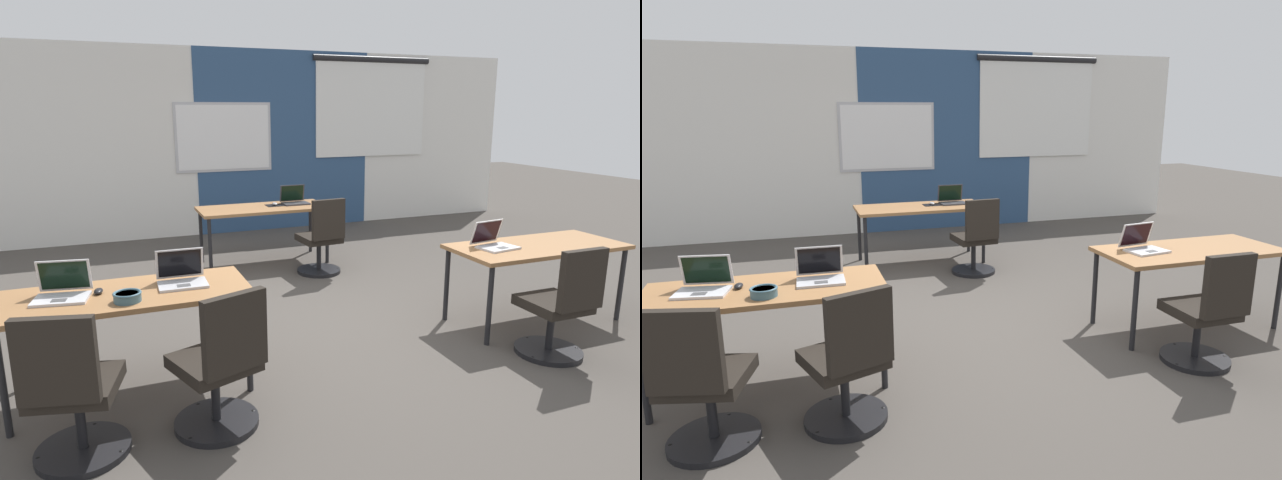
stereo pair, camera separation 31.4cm
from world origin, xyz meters
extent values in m
plane|color=#47423D|center=(0.00, 0.00, 0.00)|extent=(24.00, 24.00, 0.00)
cube|color=silver|center=(0.00, 4.20, 1.40)|extent=(10.00, 0.20, 2.80)
cube|color=#2D4C75|center=(0.93, 4.09, 1.40)|extent=(2.83, 0.01, 2.80)
cube|color=#B7B7BC|center=(-0.06, 4.09, 1.49)|extent=(1.48, 0.02, 1.04)
cube|color=white|center=(-0.06, 4.08, 1.49)|extent=(1.40, 0.02, 0.96)
cube|color=white|center=(2.45, 4.08, 1.89)|extent=(2.00, 0.02, 1.52)
cylinder|color=black|center=(2.45, 4.08, 2.70)|extent=(2.10, 0.10, 0.10)
cube|color=olive|center=(-1.75, -0.60, 0.70)|extent=(1.60, 0.70, 0.04)
cylinder|color=black|center=(-2.49, -0.90, 0.34)|extent=(0.04, 0.04, 0.68)
cylinder|color=black|center=(-1.01, -0.90, 0.34)|extent=(0.04, 0.04, 0.68)
cylinder|color=black|center=(-2.49, -0.30, 0.34)|extent=(0.04, 0.04, 0.68)
cylinder|color=black|center=(-1.01, -0.30, 0.34)|extent=(0.04, 0.04, 0.68)
cube|color=olive|center=(1.75, -0.60, 0.70)|extent=(1.60, 0.70, 0.04)
cylinder|color=black|center=(1.01, -0.90, 0.34)|extent=(0.04, 0.04, 0.68)
cylinder|color=black|center=(2.49, -0.90, 0.34)|extent=(0.04, 0.04, 0.68)
cylinder|color=black|center=(1.01, -0.30, 0.34)|extent=(0.04, 0.04, 0.68)
cylinder|color=black|center=(2.49, -0.30, 0.34)|extent=(0.04, 0.04, 0.68)
cube|color=olive|center=(0.00, 2.20, 0.70)|extent=(1.60, 0.70, 0.04)
cylinder|color=black|center=(-0.74, 1.90, 0.34)|extent=(0.04, 0.04, 0.68)
cylinder|color=black|center=(0.74, 1.90, 0.34)|extent=(0.04, 0.04, 0.68)
cylinder|color=black|center=(-0.74, 2.50, 0.34)|extent=(0.04, 0.04, 0.68)
cylinder|color=black|center=(0.74, 2.50, 0.34)|extent=(0.04, 0.04, 0.68)
cube|color=silver|center=(1.32, -0.58, 0.73)|extent=(0.36, 0.27, 0.02)
cube|color=#4C4C4F|center=(1.33, -0.63, 0.74)|extent=(0.10, 0.07, 0.00)
cube|color=silver|center=(1.30, -0.44, 0.84)|extent=(0.34, 0.11, 0.21)
cube|color=black|center=(1.30, -0.44, 0.85)|extent=(0.30, 0.10, 0.19)
cylinder|color=black|center=(1.36, -1.22, 0.02)|extent=(0.52, 0.52, 0.04)
cylinder|color=black|center=(1.36, -1.22, 0.21)|extent=(0.06, 0.06, 0.34)
cube|color=black|center=(1.36, -1.22, 0.42)|extent=(0.44, 0.44, 0.08)
cube|color=black|center=(1.36, -1.47, 0.69)|extent=(0.40, 0.06, 0.46)
sphere|color=black|center=(1.36, -0.98, 0.02)|extent=(0.04, 0.04, 0.04)
sphere|color=black|center=(1.58, -1.29, 0.02)|extent=(0.04, 0.04, 0.04)
sphere|color=black|center=(1.14, -1.29, 0.02)|extent=(0.04, 0.04, 0.04)
cube|color=#B7B7BC|center=(-1.39, -0.60, 0.73)|extent=(0.34, 0.24, 0.02)
cube|color=#4C4C4F|center=(-1.39, -0.65, 0.74)|extent=(0.09, 0.06, 0.00)
cube|color=#B7B7BC|center=(-1.38, -0.46, 0.85)|extent=(0.33, 0.06, 0.22)
cube|color=black|center=(-1.38, -0.47, 0.85)|extent=(0.30, 0.05, 0.19)
cylinder|color=black|center=(-1.31, -1.24, 0.02)|extent=(0.52, 0.52, 0.04)
cylinder|color=black|center=(-1.31, -1.24, 0.21)|extent=(0.06, 0.06, 0.34)
cube|color=black|center=(-1.31, -1.24, 0.42)|extent=(0.56, 0.56, 0.08)
cube|color=black|center=(-1.23, -1.47, 0.69)|extent=(0.40, 0.19, 0.46)
sphere|color=black|center=(-1.39, -1.02, 0.02)|extent=(0.04, 0.04, 0.04)
sphere|color=black|center=(-1.08, -1.23, 0.02)|extent=(0.04, 0.04, 0.04)
sphere|color=black|center=(-1.50, -1.38, 0.02)|extent=(0.04, 0.04, 0.04)
cube|color=silver|center=(-2.15, -0.61, 0.73)|extent=(0.37, 0.28, 0.02)
cube|color=#4C4C4F|center=(-2.16, -0.66, 0.74)|extent=(0.10, 0.07, 0.00)
cube|color=silver|center=(-2.13, -0.48, 0.85)|extent=(0.33, 0.11, 0.22)
cube|color=black|center=(-2.13, -0.48, 0.85)|extent=(0.30, 0.09, 0.19)
ellipsoid|color=black|center=(-1.93, -0.56, 0.74)|extent=(0.07, 0.11, 0.03)
cylinder|color=black|center=(-2.08, -1.24, 0.02)|extent=(0.52, 0.52, 0.04)
cylinder|color=black|center=(-2.08, -1.24, 0.21)|extent=(0.06, 0.06, 0.34)
cube|color=black|center=(-2.08, -1.24, 0.42)|extent=(0.54, 0.54, 0.08)
cube|color=black|center=(-2.14, -1.48, 0.69)|extent=(0.40, 0.16, 0.46)
sphere|color=black|center=(-2.02, -1.01, 0.02)|extent=(0.04, 0.04, 0.04)
sphere|color=black|center=(-1.88, -1.36, 0.02)|extent=(0.04, 0.04, 0.04)
sphere|color=black|center=(-2.31, -1.25, 0.02)|extent=(0.04, 0.04, 0.04)
cube|color=#333338|center=(0.44, 2.23, 0.73)|extent=(0.33, 0.23, 0.02)
cube|color=#4C4C4F|center=(0.44, 2.18, 0.74)|extent=(0.09, 0.06, 0.00)
cube|color=#333338|center=(0.44, 2.37, 0.85)|extent=(0.33, 0.05, 0.22)
cube|color=black|center=(0.44, 2.36, 0.85)|extent=(0.30, 0.04, 0.19)
cube|color=black|center=(0.16, 2.24, 0.72)|extent=(0.22, 0.19, 0.00)
ellipsoid|color=#B2B2B7|center=(0.16, 2.24, 0.74)|extent=(0.07, 0.11, 0.03)
cylinder|color=black|center=(0.48, 1.54, 0.02)|extent=(0.52, 0.52, 0.04)
cylinder|color=black|center=(0.48, 1.54, 0.21)|extent=(0.06, 0.06, 0.34)
cube|color=black|center=(0.48, 1.54, 0.42)|extent=(0.47, 0.47, 0.08)
cube|color=black|center=(0.50, 1.29, 0.69)|extent=(0.40, 0.09, 0.46)
sphere|color=black|center=(0.47, 1.78, 0.02)|extent=(0.04, 0.04, 0.04)
sphere|color=black|center=(0.71, 1.49, 0.02)|extent=(0.04, 0.04, 0.04)
sphere|color=black|center=(0.27, 1.45, 0.02)|extent=(0.04, 0.04, 0.04)
cylinder|color=#3D6070|center=(-1.76, -0.79, 0.75)|extent=(0.17, 0.17, 0.05)
torus|color=#3D6070|center=(-1.76, -0.79, 0.78)|extent=(0.18, 0.18, 0.02)
cylinder|color=gold|center=(-1.76, -0.79, 0.77)|extent=(0.14, 0.14, 0.01)
camera|label=1|loc=(-1.85, -4.28, 1.91)|focal=30.57mm
camera|label=2|loc=(-1.55, -4.38, 1.91)|focal=30.57mm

